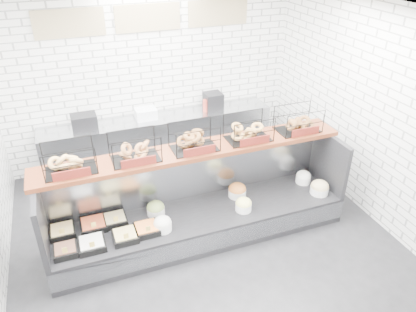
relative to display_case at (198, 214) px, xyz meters
name	(u,v)px	position (x,y,z in m)	size (l,w,h in m)	color
ground	(209,248)	(0.02, -0.34, -0.33)	(5.50, 5.50, 0.00)	black
room_shell	(191,88)	(0.02, 0.26, 1.73)	(5.02, 5.51, 3.01)	white
display_case	(198,214)	(0.00, 0.00, 0.00)	(4.00, 0.90, 1.20)	black
bagel_shelf	(194,141)	(0.02, 0.17, 1.05)	(4.10, 0.50, 0.40)	#4C1F10
prep_counter	(160,139)	(0.01, 2.09, 0.14)	(4.00, 0.60, 1.20)	#93969B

